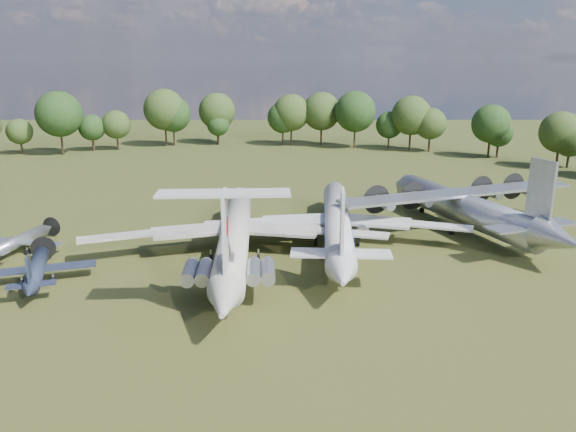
{
  "coord_description": "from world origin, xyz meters",
  "views": [
    {
      "loc": [
        10.0,
        -66.11,
        22.8
      ],
      "look_at": [
        10.14,
        -3.05,
        5.0
      ],
      "focal_mm": 35.0,
      "sensor_mm": 36.0,
      "label": 1
    }
  ],
  "objects_px": {
    "small_prop_northwest": "(18,244)",
    "person_on_il62": "(228,249)",
    "il62_airliner": "(235,239)",
    "an12_transport": "(463,212)",
    "small_prop_west": "(37,273)",
    "tu104_jet": "(337,226)"
  },
  "relations": [
    {
      "from": "tu104_jet",
      "to": "an12_transport",
      "type": "relative_size",
      "value": 1.13
    },
    {
      "from": "il62_airliner",
      "to": "an12_transport",
      "type": "height_order",
      "value": "an12_transport"
    },
    {
      "from": "an12_transport",
      "to": "tu104_jet",
      "type": "bearing_deg",
      "value": 177.15
    },
    {
      "from": "small_prop_northwest",
      "to": "tu104_jet",
      "type": "bearing_deg",
      "value": 18.66
    },
    {
      "from": "tu104_jet",
      "to": "person_on_il62",
      "type": "height_order",
      "value": "person_on_il62"
    },
    {
      "from": "an12_transport",
      "to": "small_prop_west",
      "type": "distance_m",
      "value": 53.51
    },
    {
      "from": "il62_airliner",
      "to": "an12_transport",
      "type": "bearing_deg",
      "value": 17.4
    },
    {
      "from": "an12_transport",
      "to": "small_prop_west",
      "type": "relative_size",
      "value": 2.47
    },
    {
      "from": "small_prop_west",
      "to": "small_prop_northwest",
      "type": "distance_m",
      "value": 11.43
    },
    {
      "from": "an12_transport",
      "to": "small_prop_northwest",
      "type": "bearing_deg",
      "value": 168.79
    },
    {
      "from": "il62_airliner",
      "to": "person_on_il62",
      "type": "xyz_separation_m",
      "value": [
        0.57,
        -12.98,
        3.23
      ]
    },
    {
      "from": "person_on_il62",
      "to": "il62_airliner",
      "type": "bearing_deg",
      "value": -66.22
    },
    {
      "from": "il62_airliner",
      "to": "small_prop_northwest",
      "type": "height_order",
      "value": "il62_airliner"
    },
    {
      "from": "an12_transport",
      "to": "small_prop_west",
      "type": "xyz_separation_m",
      "value": [
        -50.12,
        -18.68,
        -1.43
      ]
    },
    {
      "from": "tu104_jet",
      "to": "person_on_il62",
      "type": "xyz_separation_m",
      "value": [
        -11.88,
        -18.28,
        3.32
      ]
    },
    {
      "from": "small_prop_northwest",
      "to": "person_on_il62",
      "type": "xyz_separation_m",
      "value": [
        26.97,
        -14.68,
        4.47
      ]
    },
    {
      "from": "an12_transport",
      "to": "person_on_il62",
      "type": "relative_size",
      "value": 21.73
    },
    {
      "from": "tu104_jet",
      "to": "small_prop_west",
      "type": "distance_m",
      "value": 35.05
    },
    {
      "from": "person_on_il62",
      "to": "tu104_jet",
      "type": "bearing_deg",
      "value": -101.75
    },
    {
      "from": "an12_transport",
      "to": "small_prop_northwest",
      "type": "height_order",
      "value": "an12_transport"
    },
    {
      "from": "il62_airliner",
      "to": "tu104_jet",
      "type": "height_order",
      "value": "il62_airliner"
    },
    {
      "from": "an12_transport",
      "to": "small_prop_northwest",
      "type": "distance_m",
      "value": 57.25
    }
  ]
}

